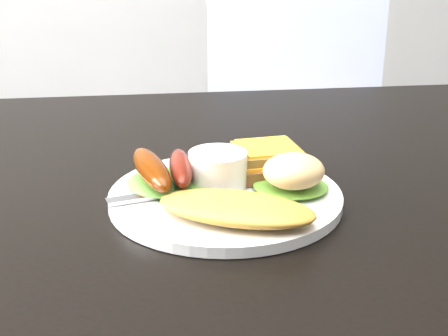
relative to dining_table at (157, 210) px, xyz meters
name	(u,v)px	position (x,y,z in m)	size (l,w,h in m)	color
dining_table	(157,210)	(0.00, 0.00, 0.00)	(1.20, 0.80, 0.04)	black
dining_chair	(310,174)	(0.38, 0.77, -0.28)	(0.44, 0.44, 0.05)	#AD7D57
person	(136,36)	(-0.02, 0.45, 0.10)	(0.60, 0.40, 1.67)	navy
plate	(225,197)	(0.07, -0.03, 0.03)	(0.22, 0.22, 0.01)	white
lettuce_left	(173,182)	(0.02, -0.01, 0.04)	(0.09, 0.08, 0.01)	#4B9130
lettuce_right	(291,186)	(0.13, -0.04, 0.04)	(0.07, 0.07, 0.01)	#5A8F1F
omelette	(236,208)	(0.07, -0.10, 0.04)	(0.14, 0.07, 0.02)	gold
sausage_a	(151,169)	(0.00, -0.02, 0.05)	(0.03, 0.11, 0.03)	#6B3308
sausage_b	(181,167)	(0.02, -0.02, 0.05)	(0.02, 0.09, 0.02)	#5F0F06
ramekin	(218,168)	(0.06, -0.02, 0.05)	(0.06, 0.06, 0.03)	white
toast_a	(248,166)	(0.10, 0.01, 0.04)	(0.08, 0.08, 0.01)	brown
toast_b	(268,153)	(0.12, 0.01, 0.05)	(0.06, 0.06, 0.01)	olive
potato_salad	(294,171)	(0.13, -0.05, 0.06)	(0.06, 0.06, 0.03)	beige
fork	(187,190)	(0.03, -0.03, 0.03)	(0.15, 0.01, 0.00)	#ADAFB7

